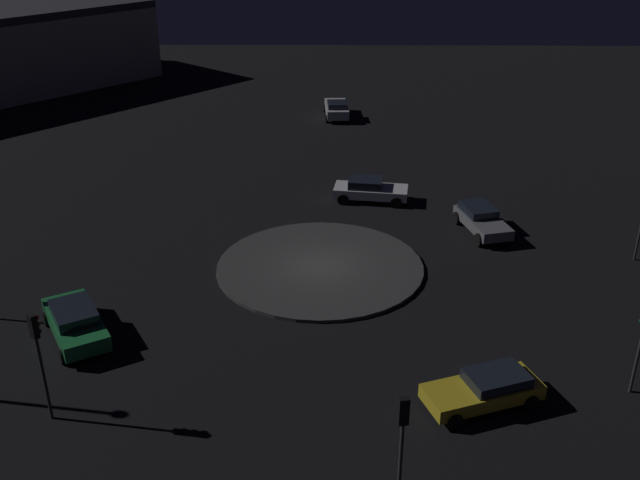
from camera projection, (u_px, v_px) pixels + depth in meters
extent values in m
plane|color=black|center=(320.00, 268.00, 36.50)|extent=(118.12, 118.12, 0.00)
cylinder|color=#383838|center=(320.00, 267.00, 36.46)|extent=(10.49, 10.49, 0.17)
cube|color=gold|center=(482.00, 392.00, 26.54)|extent=(4.70, 3.10, 0.56)
cube|color=black|center=(497.00, 378.00, 26.49)|extent=(2.60, 2.18, 0.42)
cylinder|color=black|center=(455.00, 421.00, 25.47)|extent=(0.64, 0.41, 0.60)
cylinder|color=black|center=(433.00, 393.00, 26.94)|extent=(0.64, 0.41, 0.60)
cylinder|color=black|center=(531.00, 403.00, 26.40)|extent=(0.64, 0.41, 0.60)
cylinder|color=black|center=(506.00, 376.00, 27.86)|extent=(0.64, 0.41, 0.60)
cube|color=white|center=(371.00, 191.00, 44.19)|extent=(4.69, 2.40, 0.56)
cube|color=black|center=(366.00, 183.00, 44.00)|extent=(2.25, 1.85, 0.52)
cylinder|color=black|center=(398.00, 192.00, 44.89)|extent=(0.72, 0.31, 0.69)
cylinder|color=black|center=(396.00, 203.00, 43.29)|extent=(0.72, 0.31, 0.69)
cylinder|color=black|center=(346.00, 189.00, 45.32)|extent=(0.72, 0.31, 0.69)
cylinder|color=black|center=(343.00, 200.00, 43.73)|extent=(0.72, 0.31, 0.69)
cube|color=#1E7238|center=(76.00, 324.00, 30.56)|extent=(3.93, 4.88, 0.69)
cube|color=black|center=(74.00, 312.00, 30.30)|extent=(2.62, 2.87, 0.48)
cylinder|color=black|center=(46.00, 319.00, 31.57)|extent=(0.51, 0.66, 0.63)
cylinder|color=black|center=(89.00, 308.00, 32.42)|extent=(0.51, 0.66, 0.63)
cylinder|color=black|center=(63.00, 356.00, 29.02)|extent=(0.51, 0.66, 0.63)
cylinder|color=black|center=(109.00, 343.00, 29.86)|extent=(0.51, 0.66, 0.63)
cube|color=slate|center=(483.00, 222.00, 40.00)|extent=(2.72, 4.43, 0.58)
cube|color=black|center=(478.00, 209.00, 40.37)|extent=(2.03, 2.45, 0.43)
cylinder|color=black|center=(509.00, 237.00, 39.01)|extent=(0.39, 0.75, 0.72)
cylinder|color=black|center=(479.00, 240.00, 38.64)|extent=(0.39, 0.75, 0.72)
cylinder|color=black|center=(485.00, 215.00, 41.61)|extent=(0.39, 0.75, 0.72)
cylinder|color=black|center=(457.00, 218.00, 41.24)|extent=(0.39, 0.75, 0.72)
cube|color=silver|center=(337.00, 109.00, 60.72)|extent=(2.05, 4.56, 0.75)
cube|color=black|center=(337.00, 105.00, 59.81)|extent=(1.68, 1.97, 0.41)
cylinder|color=black|center=(325.00, 108.00, 62.29)|extent=(0.26, 0.64, 0.63)
cylinder|color=black|center=(346.00, 108.00, 62.36)|extent=(0.26, 0.64, 0.63)
cylinder|color=black|center=(327.00, 119.00, 59.40)|extent=(0.26, 0.64, 0.63)
cylinder|color=black|center=(349.00, 119.00, 59.47)|extent=(0.26, 0.64, 0.63)
cylinder|color=#2D2D2D|center=(400.00, 471.00, 21.27)|extent=(0.12, 0.12, 3.56)
cube|color=black|center=(404.00, 411.00, 20.30)|extent=(0.33, 0.26, 0.90)
sphere|color=#3F0C0C|center=(403.00, 400.00, 20.31)|extent=(0.20, 0.20, 0.20)
sphere|color=#4C380F|center=(402.00, 408.00, 20.43)|extent=(0.20, 0.20, 0.20)
sphere|color=#1EE53F|center=(402.00, 415.00, 20.55)|extent=(0.20, 0.20, 0.20)
cylinder|color=#2D2D2D|center=(44.00, 379.00, 25.33)|extent=(0.12, 0.12, 3.49)
cube|color=black|center=(33.00, 326.00, 24.37)|extent=(0.37, 0.36, 0.90)
sphere|color=red|center=(36.00, 318.00, 24.35)|extent=(0.20, 0.20, 0.20)
sphere|color=#4C380F|center=(37.00, 325.00, 24.47)|extent=(0.20, 0.20, 0.20)
sphere|color=#0F3819|center=(39.00, 331.00, 24.59)|extent=(0.20, 0.20, 0.20)
cylinder|color=#2D2D2D|center=(637.00, 360.00, 26.83)|extent=(0.12, 0.12, 2.93)
cylinder|color=#2D2D2D|center=(640.00, 231.00, 36.61)|extent=(0.12, 0.12, 3.29)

